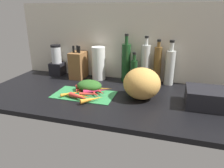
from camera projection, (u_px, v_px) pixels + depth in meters
ground_plane at (104, 95)px, 144.18cm from camera, size 170.00×80.00×3.00cm
wall_back at (118, 42)px, 168.29cm from camera, size 170.00×3.00×60.00cm
cutting_board at (84, 94)px, 141.23cm from camera, size 41.16×23.16×0.80cm
carrot_0 at (80, 97)px, 131.43cm from camera, size 17.19×8.25×3.35cm
carrot_1 at (98, 91)px, 142.45cm from camera, size 14.48×12.73×3.13cm
carrot_2 at (100, 89)px, 147.47cm from camera, size 17.57×6.63×2.05cm
carrot_3 at (90, 94)px, 137.69cm from camera, size 14.74×5.45×2.25cm
carrot_4 at (92, 88)px, 146.96cm from camera, size 18.03×6.61×2.64cm
carrot_5 at (71, 93)px, 139.13cm from camera, size 11.66×11.81×2.08cm
carrot_6 at (86, 87)px, 149.78cm from camera, size 14.25×8.63×3.20cm
carrot_7 at (95, 94)px, 138.12cm from camera, size 10.27×11.26×2.03cm
carrot_8 at (85, 89)px, 146.12cm from camera, size 11.36×9.39×2.10cm
carrot_9 at (92, 99)px, 128.94cm from camera, size 12.58×12.56×2.79cm
carrot_10 at (80, 96)px, 134.12cm from camera, size 17.65×3.13×2.60cm
carrot_11 at (96, 91)px, 141.68cm from camera, size 16.59×12.04×3.27cm
carrot_greens_pile at (89, 85)px, 145.73cm from camera, size 17.61×13.55×7.45cm
winter_squash at (142, 83)px, 132.73cm from camera, size 23.80×22.92×20.39cm
knife_block at (78, 65)px, 173.76cm from camera, size 10.88×16.59×27.32cm
blender_appliance at (57, 62)px, 181.72cm from camera, size 11.16×11.16×26.55cm
paper_towel_roll at (99, 63)px, 169.56cm from camera, size 10.89×10.89×26.82cm
bottle_0 at (126, 62)px, 164.36cm from camera, size 7.18×7.18×37.58cm
bottle_1 at (134, 71)px, 160.64cm from camera, size 5.33×5.33×24.56cm
bottle_2 at (145, 64)px, 160.22cm from camera, size 6.80×6.80×36.48cm
bottle_3 at (157, 65)px, 158.81cm from camera, size 5.82×5.82×34.18cm
bottle_4 at (170, 67)px, 157.03cm from camera, size 7.10×7.10×33.90cm
dish_rack at (207, 98)px, 122.96cm from camera, size 24.63×20.59×10.87cm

